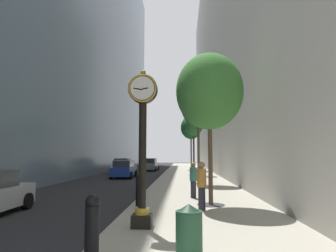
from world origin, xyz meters
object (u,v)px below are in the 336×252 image
Objects in this scene: street_tree_far at (191,128)px; street_tree_mid_far at (194,126)px; car_white_mid at (123,166)px; car_grey_far at (150,165)px; pedestrian_by_clock at (202,184)px; bollard_nearest at (92,226)px; street_tree_near at (209,92)px; street_tree_mid_near at (198,108)px; pedestrian_walking at (193,179)px; trash_bin at (189,231)px; street_clock at (143,139)px; car_blue_near at (124,169)px; bollard_third at (139,189)px.

street_tree_mid_far is at bearing -90.00° from street_tree_far.
street_tree_far reaches higher than car_white_mid.
pedestrian_by_clock is at bearing -80.37° from car_grey_far.
bollard_nearest is 8.23m from street_tree_near.
street_tree_mid_near reaches higher than pedestrian_walking.
bollard_nearest is at bearing -79.92° from car_white_mid.
street_tree_near is at bearing 69.86° from pedestrian_by_clock.
street_clock is at bearing 116.26° from trash_bin.
street_tree_far is 33.63m from trash_bin.
street_tree_mid_near reaches higher than trash_bin.
street_tree_far is at bearing 23.67° from car_white_mid.
street_tree_mid_near is 10.63m from car_blue_near.
street_tree_far is at bearing 88.55° from pedestrian_walking.
bollard_third is at bearing -107.03° from street_tree_mid_near.
street_tree_near reaches higher than car_white_mid.
car_blue_near is 0.93× the size of car_white_mid.
car_white_mid is (-7.54, 21.30, -0.18)m from pedestrian_walking.
street_tree_mid_far is at bearing 90.00° from street_tree_near.
car_grey_far is (-5.51, 1.84, -4.86)m from street_tree_far.
bollard_nearest is at bearing -173.13° from trash_bin.
street_tree_mid_near reaches higher than car_blue_near.
bollard_third is 0.28× the size of car_white_mid.
pedestrian_by_clock is (2.42, -0.82, 0.28)m from bollard_third.
street_clock is 2.69× the size of pedestrian_walking.
bollard_third is at bearing -172.71° from street_tree_near.
street_tree_far reaches higher than street_tree_near.
street_clock is 13.32m from street_tree_mid_near.
bollard_third is 18.97m from street_tree_mid_far.
trash_bin is 0.24× the size of car_white_mid.
street_tree_near is at bearing 81.00° from trash_bin.
car_blue_near is at bearing 104.13° from trash_bin.
street_clock is 3.97m from bollard_third.
bollard_nearest is 1.00× the size of bollard_third.
car_blue_near reaches higher than bollard_nearest.
street_tree_mid_near reaches higher than pedestrian_by_clock.
pedestrian_walking is (-0.63, 1.96, -3.74)m from street_tree_near.
pedestrian_walking is (0.39, 8.36, 0.34)m from trash_bin.
street_clock is 0.73× the size of street_tree_mid_far.
trash_bin is at bearing -75.87° from car_blue_near.
street_tree_near is 5.93× the size of trash_bin.
car_grey_far is (-2.65, 29.05, 0.02)m from bollard_third.
pedestrian_walking is at bearing 75.47° from bollard_nearest.
car_grey_far is (2.66, 5.42, -0.02)m from car_white_mid.
street_tree_mid_near is at bearing -60.29° from car_white_mid.
street_tree_mid_near is at bearing -46.14° from car_blue_near.
street_tree_mid_far is at bearing 90.00° from street_tree_mid_near.
street_tree_far reaches higher than car_grey_far.
bollard_nearest is at bearing -96.64° from street_tree_mid_far.
street_tree_far is 7.57m from car_grey_far.
pedestrian_by_clock is (-0.44, -10.13, -4.43)m from street_tree_mid_near.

